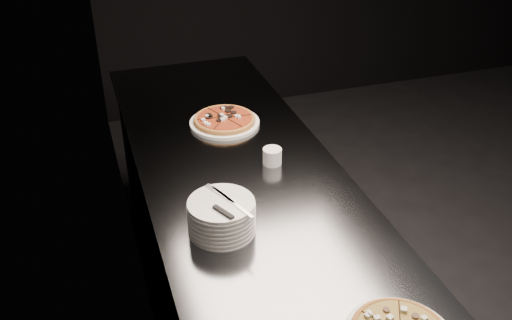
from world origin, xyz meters
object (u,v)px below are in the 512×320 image
object	(u,v)px
plate_stack	(222,216)
cutlery	(225,204)
counter	(248,276)
pizza_tomato	(225,120)
ramekin	(272,156)

from	to	relation	value
plate_stack	cutlery	xyz separation A→B (m)	(0.01, -0.02, 0.06)
counter	cutlery	distance (m)	0.65
pizza_tomato	ramekin	xyz separation A→B (m)	(0.09, -0.37, 0.01)
plate_stack	ramekin	xyz separation A→B (m)	(0.29, 0.34, -0.02)
pizza_tomato	ramekin	bearing A→B (deg)	-76.96
pizza_tomato	plate_stack	distance (m)	0.74
counter	cutlery	world-z (taller)	cutlery
plate_stack	ramekin	world-z (taller)	plate_stack
counter	cutlery	bearing A→B (deg)	-120.19
pizza_tomato	ramekin	world-z (taller)	ramekin
pizza_tomato	cutlery	distance (m)	0.76
counter	plate_stack	distance (m)	0.60
counter	ramekin	size ratio (longest dim) A/B	33.83
pizza_tomato	cutlery	size ratio (longest dim) A/B	1.34
counter	ramekin	bearing A→B (deg)	35.16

